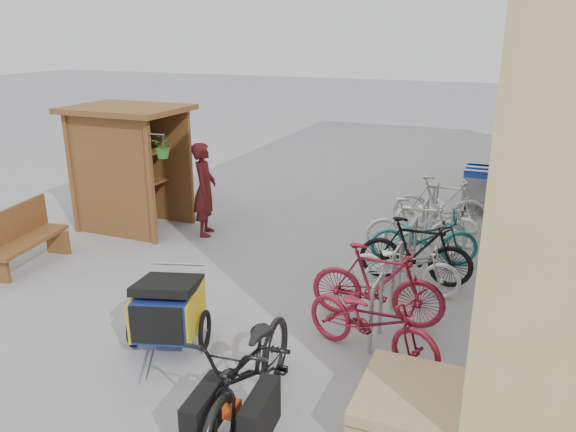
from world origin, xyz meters
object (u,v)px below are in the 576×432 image
at_px(person_kiosk, 205,189).
at_px(bike_0, 372,321).
at_px(kiosk, 126,151).
at_px(shopping_carts, 479,181).
at_px(child_trailer, 168,308).
at_px(bike_6, 437,219).
at_px(bike_3, 416,251).
at_px(bike_7, 441,205).
at_px(cargo_bike, 251,373).
at_px(bench, 23,237).
at_px(pallet_stack, 410,407).
at_px(bike_5, 416,228).
at_px(bike_1, 377,284).
at_px(bike_2, 404,266).
at_px(bike_4, 424,237).

xyz_separation_m(person_kiosk, bike_0, (4.02, -3.01, -0.41)).
height_order(kiosk, shopping_carts, kiosk).
xyz_separation_m(child_trailer, bike_6, (2.51, 4.99, -0.08)).
bearing_deg(bike_3, bike_7, -3.42).
xyz_separation_m(cargo_bike, bike_7, (0.91, 6.49, -0.02)).
bearing_deg(bench, child_trailer, -28.26).
xyz_separation_m(pallet_stack, bike_0, (-0.67, 1.06, 0.27)).
relative_size(kiosk, bike_5, 1.42).
distance_m(kiosk, bike_1, 5.86).
distance_m(person_kiosk, bike_6, 4.37).
xyz_separation_m(bench, bike_2, (6.02, 1.40, -0.09)).
xyz_separation_m(bench, bike_5, (5.92, 2.91, 0.00)).
bearing_deg(bike_4, bike_6, -17.97).
distance_m(bike_4, bike_5, 0.33).
xyz_separation_m(bike_2, bike_3, (0.08, 0.43, 0.09)).
bearing_deg(bike_1, bike_7, -5.13).
height_order(bike_3, bike_7, bike_7).
bearing_deg(bike_0, bike_6, 17.81).
bearing_deg(bike_1, bike_0, -171.19).
height_order(person_kiosk, bike_7, person_kiosk).
bearing_deg(bike_6, bench, 135.98).
height_order(kiosk, bike_7, kiosk).
height_order(shopping_carts, child_trailer, shopping_carts).
height_order(bench, bike_2, bench).
relative_size(bench, cargo_bike, 0.74).
bearing_deg(pallet_stack, bike_7, 95.33).
relative_size(shopping_carts, bike_7, 0.87).
height_order(bench, bike_6, bench).
bearing_deg(person_kiosk, bike_7, -85.70).
relative_size(cargo_bike, bike_1, 1.26).
xyz_separation_m(shopping_carts, child_trailer, (-3.04, -7.48, -0.08)).
bearing_deg(bike_5, bike_1, 164.63).
height_order(person_kiosk, bike_2, person_kiosk).
height_order(bike_0, bike_2, bike_0).
xyz_separation_m(kiosk, bike_7, (5.72, 2.06, -1.00)).
relative_size(cargo_bike, bike_5, 1.30).
relative_size(bench, bike_6, 0.98).
xyz_separation_m(bench, bike_7, (6.13, 4.36, 0.03)).
distance_m(bike_1, bike_7, 3.98).
bearing_deg(bike_4, bike_3, 164.36).
relative_size(bike_1, bike_5, 1.03).
bearing_deg(child_trailer, bench, 144.55).
height_order(bench, person_kiosk, person_kiosk).
height_order(bike_2, bike_5, bike_5).
distance_m(bike_2, bike_4, 1.24).
distance_m(person_kiosk, bike_5, 3.96).
xyz_separation_m(child_trailer, cargo_bike, (1.58, -0.92, 0.05)).
bearing_deg(cargo_bike, shopping_carts, 75.40).
bearing_deg(bike_7, bike_3, 177.55).
relative_size(pallet_stack, bike_6, 0.70).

